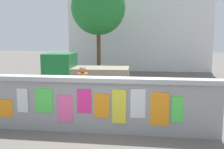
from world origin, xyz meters
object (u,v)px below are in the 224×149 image
object	(u,v)px
motorcycle	(188,105)
person_walking	(83,85)
auto_rickshaw_truck	(83,75)
tree_roadside	(98,8)

from	to	relation	value
motorcycle	person_walking	size ratio (longest dim) A/B	1.17
auto_rickshaw_truck	tree_roadside	xyz separation A→B (m)	(-0.30, 5.42, 3.43)
motorcycle	auto_rickshaw_truck	bearing A→B (deg)	145.22
auto_rickshaw_truck	tree_roadside	distance (m)	6.42
auto_rickshaw_truck	tree_roadside	bearing A→B (deg)	93.16
person_walking	auto_rickshaw_truck	bearing A→B (deg)	104.19
auto_rickshaw_truck	motorcycle	bearing A→B (deg)	-34.78
motorcycle	tree_roadside	xyz separation A→B (m)	(-4.37, 8.24, 3.87)
motorcycle	person_walking	xyz separation A→B (m)	(-3.36, 0.03, 0.52)
person_walking	tree_roadside	distance (m)	8.93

